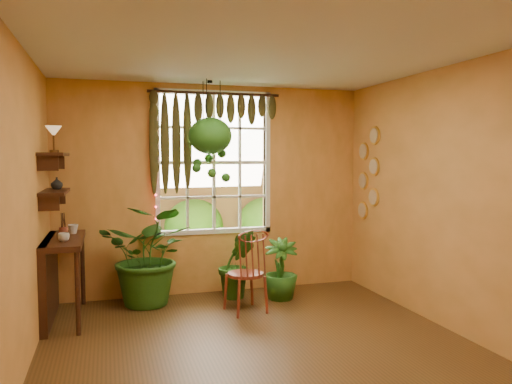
{
  "coord_description": "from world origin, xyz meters",
  "views": [
    {
      "loc": [
        -1.34,
        -4.11,
        1.77
      ],
      "look_at": [
        0.24,
        1.15,
        1.39
      ],
      "focal_mm": 35.0,
      "sensor_mm": 36.0,
      "label": 1
    }
  ],
  "objects_px": {
    "windsor_chair": "(247,285)",
    "potted_plant_left": "(150,255)",
    "potted_plant_mid": "(237,263)",
    "hanging_basket": "(210,141)",
    "counter_ledge": "(54,270)"
  },
  "relations": [
    {
      "from": "windsor_chair",
      "to": "potted_plant_left",
      "type": "height_order",
      "value": "potted_plant_left"
    },
    {
      "from": "windsor_chair",
      "to": "potted_plant_left",
      "type": "bearing_deg",
      "value": 138.0
    },
    {
      "from": "potted_plant_mid",
      "to": "hanging_basket",
      "type": "relative_size",
      "value": 0.7
    },
    {
      "from": "potted_plant_left",
      "to": "windsor_chair",
      "type": "bearing_deg",
      "value": -30.56
    },
    {
      "from": "windsor_chair",
      "to": "hanging_basket",
      "type": "distance_m",
      "value": 1.78
    },
    {
      "from": "counter_ledge",
      "to": "windsor_chair",
      "type": "bearing_deg",
      "value": -8.65
    },
    {
      "from": "counter_ledge",
      "to": "hanging_basket",
      "type": "height_order",
      "value": "hanging_basket"
    },
    {
      "from": "hanging_basket",
      "to": "potted_plant_mid",
      "type": "bearing_deg",
      "value": -2.52
    },
    {
      "from": "windsor_chair",
      "to": "potted_plant_left",
      "type": "distance_m",
      "value": 1.23
    },
    {
      "from": "windsor_chair",
      "to": "potted_plant_mid",
      "type": "xyz_separation_m",
      "value": [
        0.04,
        0.59,
        0.12
      ]
    },
    {
      "from": "potted_plant_left",
      "to": "hanging_basket",
      "type": "bearing_deg",
      "value": -0.09
    },
    {
      "from": "counter_ledge",
      "to": "potted_plant_mid",
      "type": "height_order",
      "value": "counter_ledge"
    },
    {
      "from": "counter_ledge",
      "to": "potted_plant_mid",
      "type": "xyz_separation_m",
      "value": [
        2.12,
        0.27,
        -0.11
      ]
    },
    {
      "from": "windsor_chair",
      "to": "hanging_basket",
      "type": "bearing_deg",
      "value": 104.2
    },
    {
      "from": "windsor_chair",
      "to": "potted_plant_left",
      "type": "relative_size",
      "value": 0.91
    }
  ]
}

